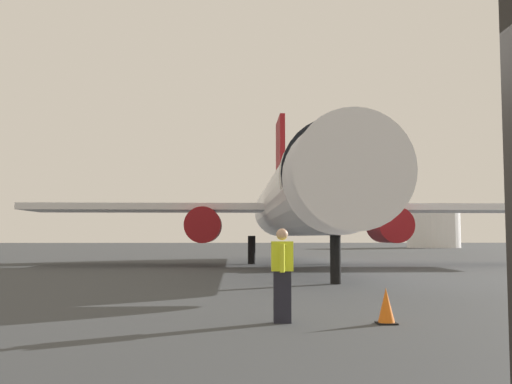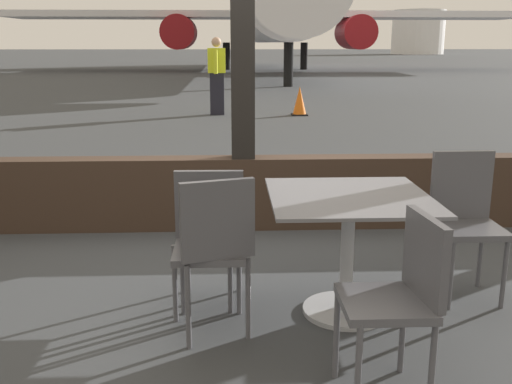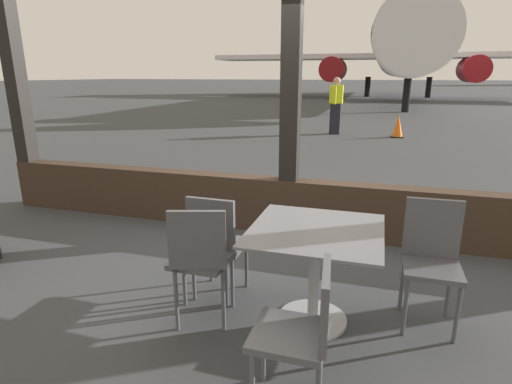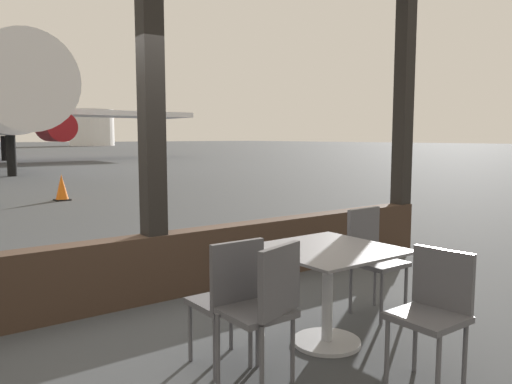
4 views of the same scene
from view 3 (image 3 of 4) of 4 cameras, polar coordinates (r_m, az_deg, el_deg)
ground_plane at (r=44.55m, az=15.99°, el=13.16°), size 220.00×220.00×0.00m
window_frame at (r=4.62m, az=4.82°, el=10.67°), size 7.74×0.24×3.89m
dining_table at (r=3.06m, az=8.20°, el=-9.72°), size 0.94×0.94×0.75m
cafe_chair_window_left at (r=3.34m, az=-5.62°, el=-6.57°), size 0.40×0.40×0.90m
cafe_chair_window_right at (r=2.29m, az=6.75°, el=-18.09°), size 0.42×0.42×0.87m
cafe_chair_aisle_left at (r=3.01m, az=-7.87°, el=-8.70°), size 0.48×0.48×0.93m
cafe_chair_aisle_right at (r=3.29m, az=23.33°, el=-7.75°), size 0.41×0.41×0.94m
airplane at (r=33.39m, az=19.77°, el=18.06°), size 29.87×29.63×10.36m
ground_crew_worker at (r=13.22m, az=11.09°, el=11.85°), size 0.40×0.57×1.74m
traffic_cone at (r=13.02m, az=19.21°, el=8.58°), size 0.36×0.36×0.65m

